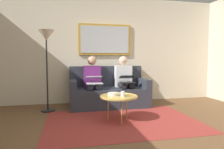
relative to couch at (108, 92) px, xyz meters
name	(u,v)px	position (x,y,z in m)	size (l,w,h in m)	color
ground_plane	(139,144)	(0.00, 2.12, -0.36)	(6.00, 5.20, 0.10)	brown
wall_rear	(104,50)	(0.00, -0.48, 0.99)	(6.00, 0.12, 2.60)	beige
area_rug	(122,121)	(0.00, 1.27, -0.31)	(2.60, 1.80, 0.01)	maroon
couch	(108,92)	(0.00, 0.00, 0.00)	(1.75, 0.90, 0.90)	#2D333D
framed_mirror	(105,40)	(0.00, -0.39, 1.24)	(1.29, 0.05, 0.75)	#B7892D
coffee_table	(119,97)	(0.05, 1.22, 0.11)	(0.65, 0.65, 0.45)	tan
cup	(123,94)	(0.00, 1.28, 0.17)	(0.07, 0.07, 0.09)	silver
bowl	(113,94)	(0.13, 1.14, 0.15)	(0.20, 0.20, 0.05)	beige
person_left	(124,79)	(-0.37, 0.07, 0.30)	(0.38, 0.58, 1.14)	silver
laptop_black	(127,79)	(-0.37, 0.31, 0.31)	(0.31, 0.36, 0.16)	black
person_right	(93,80)	(0.37, 0.07, 0.30)	(0.38, 0.58, 1.14)	#66236B
laptop_silver	(94,80)	(0.37, 0.31, 0.32)	(0.34, 0.38, 0.16)	silver
standing_lamp	(46,44)	(1.32, 0.27, 1.06)	(0.32, 0.32, 1.66)	black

